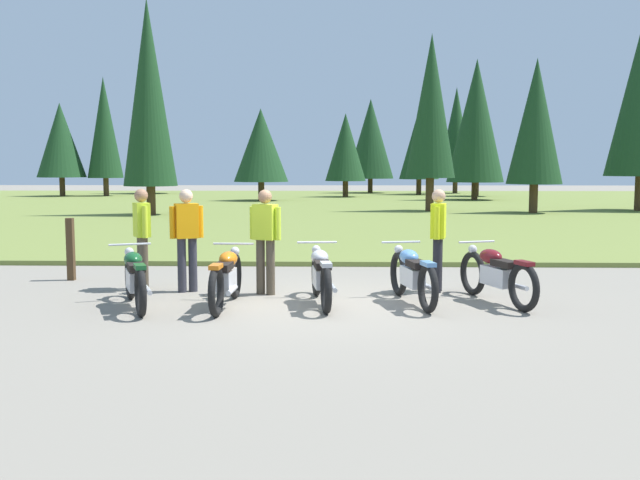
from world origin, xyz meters
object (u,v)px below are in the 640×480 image
object	(u,v)px
rider_with_back_turned	(438,234)
rider_in_hivis_vest	(142,233)
motorcycle_sky_blue	(412,274)
rider_near_row_end	(187,234)
trail_marker_post	(71,249)
motorcycle_maroon	(496,274)
motorcycle_silver	(321,275)
rider_checking_bike	(265,235)
motorcycle_orange	(226,277)
motorcycle_british_green	(135,277)

from	to	relation	value
rider_with_back_turned	rider_in_hivis_vest	distance (m)	4.85
motorcycle_sky_blue	rider_with_back_turned	size ratio (longest dim) A/B	1.24
rider_with_back_turned	rider_near_row_end	size ratio (longest dim) A/B	1.00
rider_with_back_turned	trail_marker_post	xyz separation A→B (m)	(-6.41, 1.02, -0.39)
motorcycle_maroon	rider_in_hivis_vest	world-z (taller)	rider_in_hivis_vest
motorcycle_silver	rider_in_hivis_vest	bearing A→B (deg)	158.39
trail_marker_post	rider_near_row_end	bearing A→B (deg)	-25.87
rider_near_row_end	trail_marker_post	bearing A→B (deg)	154.13
motorcycle_sky_blue	rider_checking_bike	distance (m)	2.42
motorcycle_orange	rider_with_back_turned	distance (m)	3.54
motorcycle_orange	motorcycle_silver	size ratio (longest dim) A/B	1.00
motorcycle_maroon	trail_marker_post	xyz separation A→B (m)	(-7.16, 1.95, 0.12)
motorcycle_maroon	rider_near_row_end	bearing A→B (deg)	170.45
motorcycle_orange	motorcycle_maroon	distance (m)	4.00
motorcycle_silver	trail_marker_post	world-z (taller)	trail_marker_post
rider_with_back_turned	rider_in_hivis_vest	bearing A→B (deg)	178.93
motorcycle_british_green	motorcycle_orange	size ratio (longest dim) A/B	0.94
rider_checking_bike	rider_in_hivis_vest	distance (m)	2.12
motorcycle_silver	rider_near_row_end	xyz separation A→B (m)	(-2.20, 0.98, 0.51)
motorcycle_british_green	motorcycle_orange	world-z (taller)	same
rider_with_back_turned	motorcycle_sky_blue	bearing A→B (deg)	-116.82
motorcycle_silver	motorcycle_maroon	xyz separation A→B (m)	(2.62, 0.17, 0.00)
rider_in_hivis_vest	rider_near_row_end	bearing A→B (deg)	-14.58
motorcycle_orange	rider_in_hivis_vest	distance (m)	2.22
motorcycle_silver	motorcycle_maroon	distance (m)	2.62
motorcycle_orange	rider_near_row_end	bearing A→B (deg)	124.12
motorcycle_orange	motorcycle_british_green	bearing A→B (deg)	-176.67
rider_in_hivis_vest	trail_marker_post	xyz separation A→B (m)	(-1.56, 0.93, -0.39)
rider_near_row_end	trail_marker_post	size ratio (longest dim) A/B	1.49
motorcycle_maroon	rider_with_back_turned	size ratio (longest dim) A/B	1.21
motorcycle_sky_blue	rider_checking_bike	world-z (taller)	rider_checking_bike
motorcycle_silver	rider_with_back_turned	xyz separation A→B (m)	(1.87, 1.09, 0.51)
motorcycle_silver	motorcycle_british_green	bearing A→B (deg)	-172.98
motorcycle_silver	rider_with_back_turned	distance (m)	2.22
motorcycle_british_green	motorcycle_maroon	xyz separation A→B (m)	(5.30, 0.50, 0.00)
motorcycle_sky_blue	trail_marker_post	distance (m)	6.25
rider_checking_bike	motorcycle_sky_blue	bearing A→B (deg)	-17.25
motorcycle_british_green	motorcycle_sky_blue	world-z (taller)	same
motorcycle_orange	rider_in_hivis_vest	xyz separation A→B (m)	(-1.62, 1.44, 0.51)
motorcycle_sky_blue	rider_in_hivis_vest	xyz separation A→B (m)	(-4.34, 1.10, 0.51)
motorcycle_maroon	trail_marker_post	distance (m)	7.43
rider_near_row_end	rider_in_hivis_vest	distance (m)	0.81
trail_marker_post	motorcycle_maroon	bearing A→B (deg)	-15.22
motorcycle_silver	motorcycle_maroon	world-z (taller)	same
motorcycle_sky_blue	trail_marker_post	bearing A→B (deg)	160.96
motorcycle_orange	trail_marker_post	bearing A→B (deg)	143.32
rider_checking_bike	rider_near_row_end	bearing A→B (deg)	171.37
motorcycle_british_green	rider_checking_bike	bearing A→B (deg)	32.02
trail_marker_post	rider_in_hivis_vest	bearing A→B (deg)	-30.89
rider_with_back_turned	trail_marker_post	distance (m)	6.51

